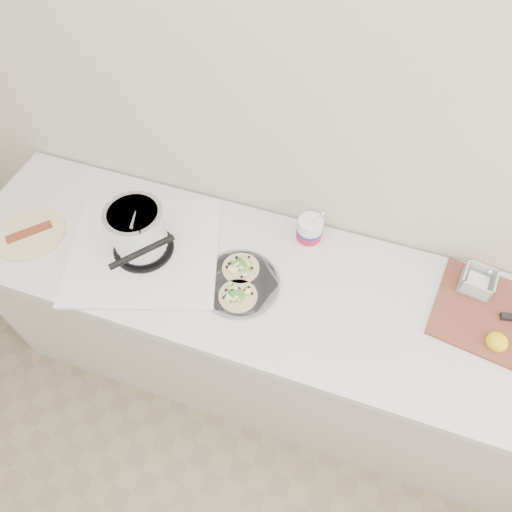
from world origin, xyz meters
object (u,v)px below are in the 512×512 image
(stove, at_px, (140,237))
(tub, at_px, (310,230))
(bacon_plate, at_px, (30,233))
(cutboard, at_px, (509,316))
(taco_plate, at_px, (239,282))

(stove, bearing_deg, tub, 5.17)
(bacon_plate, bearing_deg, tub, 17.26)
(cutboard, height_order, bacon_plate, cutboard)
(cutboard, bearing_deg, taco_plate, -161.26)
(taco_plate, height_order, cutboard, cutboard)
(tub, xyz_separation_m, bacon_plate, (-1.06, -0.33, -0.06))
(stove, distance_m, cutboard, 1.34)
(taco_plate, xyz_separation_m, cutboard, (0.94, 0.17, 0.00))
(cutboard, bearing_deg, bacon_plate, -164.56)
(tub, bearing_deg, cutboard, -8.38)
(tub, relative_size, cutboard, 0.40)
(taco_plate, relative_size, bacon_plate, 1.09)
(stove, height_order, bacon_plate, stove)
(stove, xyz_separation_m, tub, (0.59, 0.26, -0.02))
(bacon_plate, bearing_deg, cutboard, 6.90)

